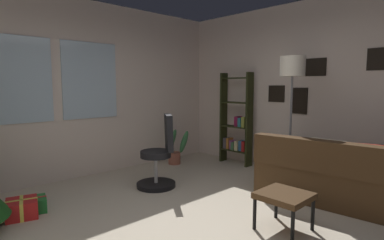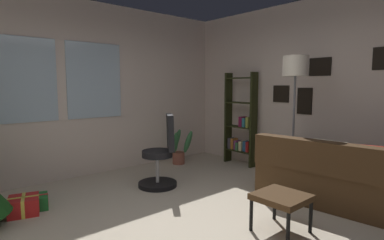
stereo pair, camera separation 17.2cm
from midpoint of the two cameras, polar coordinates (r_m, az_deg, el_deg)
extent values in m
cube|color=beige|center=(3.38, 1.86, -20.10)|extent=(5.22, 5.16, 0.10)
cube|color=beige|center=(5.27, -18.11, 5.38)|extent=(5.22, 0.10, 2.79)
cube|color=silver|center=(4.92, -27.78, 6.54)|extent=(0.90, 0.03, 1.20)
cube|color=silver|center=(5.27, -16.59, 6.95)|extent=(0.90, 0.03, 1.20)
cube|color=beige|center=(5.22, 23.87, 5.14)|extent=(0.10, 5.16, 2.79)
cube|color=black|center=(5.51, 16.95, 4.62)|extent=(0.02, 0.30, 0.28)
cube|color=black|center=(5.19, 23.40, 8.98)|extent=(0.02, 0.34, 0.27)
cube|color=black|center=(5.29, 20.90, 3.27)|extent=(0.02, 0.25, 0.42)
cube|color=#412C19|center=(4.42, 26.20, -10.62)|extent=(1.10, 1.89, 0.44)
cube|color=#412C19|center=(3.96, 24.77, -6.39)|extent=(0.36, 1.82, 0.38)
cube|color=#412C19|center=(4.64, 16.51, -5.36)|extent=(0.95, 0.22, 0.20)
cube|color=#B11F14|center=(3.95, 31.86, -7.06)|extent=(0.24, 0.42, 0.41)
cube|color=beige|center=(4.08, 24.78, -6.28)|extent=(0.16, 0.40, 0.41)
cube|color=#412C19|center=(3.31, 17.59, -13.39)|extent=(0.47, 0.48, 0.06)
cylinder|color=black|center=(3.12, 18.86, -18.51)|extent=(0.04, 0.04, 0.33)
cylinder|color=black|center=(3.45, 22.39, -16.15)|extent=(0.04, 0.04, 0.33)
cylinder|color=black|center=(3.33, 12.36, -16.70)|extent=(0.04, 0.04, 0.33)
cylinder|color=black|center=(3.64, 16.32, -14.73)|extent=(0.04, 0.04, 0.33)
cube|color=red|center=(4.10, -27.48, -13.79)|extent=(0.39, 0.40, 0.19)
cube|color=#EAD84C|center=(4.10, -27.48, -13.79)|extent=(0.13, 0.34, 0.20)
cube|color=#EAD84C|center=(4.10, -27.48, -13.79)|extent=(0.32, 0.12, 0.20)
cube|color=#1E722D|center=(4.20, -25.46, -13.45)|extent=(0.29, 0.32, 0.16)
cube|color=red|center=(4.20, -25.46, -13.45)|extent=(0.11, 0.28, 0.17)
cube|color=red|center=(4.20, -25.46, -13.45)|extent=(0.23, 0.09, 0.17)
cylinder|color=black|center=(4.62, -5.26, -11.67)|extent=(0.56, 0.56, 0.06)
cylinder|color=#B2B2B7|center=(4.55, -5.29, -8.78)|extent=(0.05, 0.05, 0.42)
cylinder|color=black|center=(4.50, -5.32, -6.19)|extent=(0.44, 0.44, 0.09)
cube|color=black|center=(4.46, -2.92, -2.28)|extent=(0.29, 0.38, 0.52)
cube|color=black|center=(5.59, 12.12, -0.06)|extent=(0.18, 0.04, 1.69)
cube|color=black|center=(5.97, 7.50, 0.43)|extent=(0.18, 0.04, 1.69)
cube|color=black|center=(5.87, 9.62, -5.61)|extent=(0.18, 0.56, 0.02)
cube|color=black|center=(5.79, 9.70, -1.27)|extent=(0.18, 0.56, 0.02)
cube|color=black|center=(5.75, 9.79, 3.15)|extent=(0.18, 0.56, 0.02)
cube|color=black|center=(5.74, 9.87, 7.61)|extent=(0.18, 0.56, 0.02)
cube|color=maroon|center=(5.73, 11.37, -4.84)|extent=(0.15, 0.06, 0.19)
cube|color=#26527D|center=(5.78, 10.83, -4.74)|extent=(0.13, 0.07, 0.19)
cube|color=beige|center=(5.83, 10.10, -4.70)|extent=(0.16, 0.06, 0.18)
cube|color=#3A6C42|center=(5.87, 9.50, -4.78)|extent=(0.17, 0.06, 0.14)
cube|color=#853D76|center=(5.91, 9.13, -4.55)|extent=(0.14, 0.05, 0.17)
cube|color=#AC6829|center=(5.95, 8.60, -4.30)|extent=(0.15, 0.06, 0.20)
cube|color=#48434D|center=(6.00, 8.10, -4.24)|extent=(0.15, 0.07, 0.20)
cube|color=olive|center=(5.66, 11.41, -0.42)|extent=(0.16, 0.06, 0.19)
cube|color=#2A7181|center=(5.71, 10.75, -0.45)|extent=(0.16, 0.06, 0.16)
cube|color=maroon|center=(5.76, 10.17, -0.29)|extent=(0.16, 0.07, 0.18)
cylinder|color=slate|center=(4.86, 18.80, -11.26)|extent=(0.28, 0.28, 0.03)
cylinder|color=slate|center=(4.68, 19.15, -1.94)|extent=(0.03, 0.03, 1.56)
cylinder|color=silver|center=(4.65, 19.56, 9.36)|extent=(0.35, 0.35, 0.28)
cylinder|color=#955442|center=(5.84, -1.63, -6.99)|extent=(0.22, 0.22, 0.22)
ellipsoid|color=#326B3C|center=(5.64, -2.66, -4.35)|extent=(0.22, 0.19, 0.40)
ellipsoid|color=#326B3C|center=(5.84, -2.04, -3.73)|extent=(0.22, 0.19, 0.45)
ellipsoid|color=#326B3C|center=(5.70, 0.13, -4.03)|extent=(0.26, 0.19, 0.44)
ellipsoid|color=#326B3C|center=(5.73, -2.22, -4.20)|extent=(0.14, 0.12, 0.39)
camera|label=1|loc=(0.09, -88.75, 0.14)|focal=28.99mm
camera|label=2|loc=(0.09, 91.25, -0.14)|focal=28.99mm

